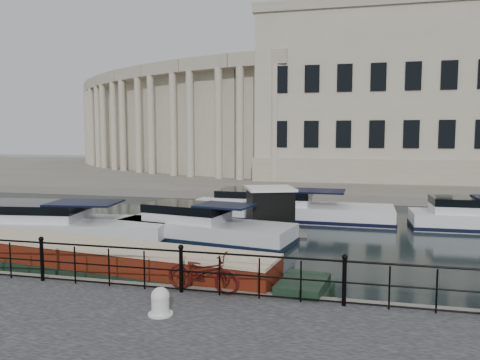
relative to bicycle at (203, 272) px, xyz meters
name	(u,v)px	position (x,y,z in m)	size (l,w,h in m)	color
ground_plane	(208,285)	(-0.53, 2.10, -1.06)	(160.00, 160.00, 0.00)	black
far_bank	(314,173)	(-0.53, 41.10, -0.79)	(120.00, 42.00, 0.55)	#6B665B
railing	(181,267)	(-0.53, -0.15, 0.14)	(24.14, 0.14, 1.22)	black
civic_building	(301,109)	(-1.53, 36.81, 5.98)	(53.55, 31.84, 16.85)	#ADA38C
bicycle	(203,272)	(0.00, 0.00, 0.00)	(0.68, 1.94, 1.02)	#460E0C
mooring_bollard	(160,302)	(-0.45, -1.66, -0.22)	(0.55, 0.55, 0.62)	silver
narrowboat	(99,270)	(-3.93, 1.70, -0.70)	(14.26, 3.78, 1.52)	black
harbour_hut	(270,212)	(-0.04, 10.01, -0.11)	(3.54, 3.26, 2.18)	#6B665B
cabin_cruisers	(233,222)	(-1.88, 10.39, -0.69)	(26.39, 10.63, 1.99)	white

